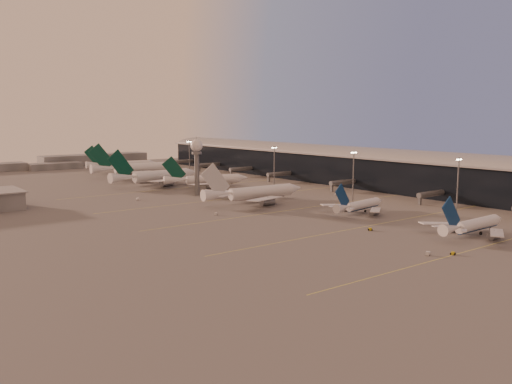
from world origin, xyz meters
TOP-DOWN VIEW (x-y plane):
  - ground at (0.00, 0.00)m, footprint 700.00×700.00m
  - taxiway_markings at (30.00, 56.00)m, footprint 180.00×185.25m
  - terminal at (107.88, 110.09)m, footprint 57.00×362.00m
  - radar_tower at (5.00, 120.00)m, footprint 6.40×6.40m
  - mast_a at (58.00, 0.00)m, footprint 3.60×0.56m
  - mast_b at (55.00, 55.00)m, footprint 3.60×0.56m
  - mast_c at (50.00, 110.00)m, footprint 3.60×0.56m
  - mast_d at (48.00, 200.00)m, footprint 3.60×0.56m
  - distant_horizon at (2.62, 325.14)m, footprint 165.00×37.50m
  - narrowbody_near at (30.56, -23.96)m, footprint 40.05×31.98m
  - narrowbody_mid at (32.71, 30.52)m, footprint 36.82×29.17m
  - widebody_white at (14.81, 82.07)m, footprint 58.55×46.82m
  - greentail_a at (26.76, 144.10)m, footprint 51.23×40.82m
  - greentail_b at (8.10, 173.21)m, footprint 63.09×50.67m
  - greentail_c at (20.02, 225.06)m, footprint 65.40×52.71m
  - greentail_d at (27.06, 264.15)m, footprint 54.97×44.00m
  - gsv_truck_a at (-5.30, -30.46)m, footprint 6.60×4.40m
  - gsv_tug_near at (1.02, -34.81)m, footprint 2.59×3.49m
  - gsv_catering_a at (67.79, -9.78)m, footprint 5.73×3.00m
  - gsv_tug_mid at (8.36, 4.02)m, footprint 3.97×3.77m
  - gsv_truck_b at (54.44, 43.44)m, footprint 6.09×3.66m
  - gsv_truck_c at (-19.12, 65.39)m, footprint 5.38×5.10m
  - gsv_catering_b at (63.09, 73.69)m, footprint 6.13×4.34m
  - gsv_tug_far at (23.55, 97.38)m, footprint 3.69×3.59m
  - gsv_truck_d at (-27.79, 123.54)m, footprint 3.06×6.38m
  - gsv_tug_hangar at (41.35, 146.86)m, footprint 3.47×3.10m

SIDE VIEW (x-z plane):
  - ground at x=0.00m, z-range 0.00..0.00m
  - taxiway_markings at x=30.00m, z-range 0.00..0.02m
  - gsv_tug_hangar at x=41.35m, z-range 0.01..0.86m
  - gsv_tug_near at x=1.02m, z-range 0.01..0.91m
  - gsv_tug_far at x=23.55m, z-range 0.01..0.94m
  - gsv_tug_mid at x=8.36m, z-range 0.01..1.00m
  - gsv_truck_c at x=-19.12m, z-range 0.02..2.23m
  - gsv_truck_b at x=54.44m, z-range 0.02..2.34m
  - gsv_truck_d at x=-27.79m, z-range 0.02..2.50m
  - gsv_truck_a at x=-5.30m, z-range 0.03..2.54m
  - gsv_catering_a at x=67.79m, z-range 0.00..4.56m
  - gsv_catering_b at x=63.09m, z-range 0.00..4.61m
  - narrowbody_mid at x=32.71m, z-range -4.30..10.16m
  - narrowbody_near at x=30.56m, z-range -4.66..10.99m
  - greentail_a at x=26.76m, z-range -6.16..12.89m
  - greentail_d at x=27.06m, z-range -6.51..13.63m
  - widebody_white at x=14.81m, z-range -6.72..13.86m
  - distant_horizon at x=2.62m, z-range -0.61..8.39m
  - greentail_b at x=8.10m, z-range -7.43..15.54m
  - greentail_c at x=20.02m, z-range -7.68..16.06m
  - terminal at x=107.88m, z-range -1.00..22.04m
  - mast_a at x=58.00m, z-range 1.24..26.24m
  - mast_b at x=55.00m, z-range 1.24..26.24m
  - mast_c at x=50.00m, z-range 1.24..26.24m
  - mast_d at x=48.00m, z-range 1.24..26.24m
  - radar_tower at x=5.00m, z-range 5.40..36.50m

